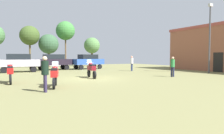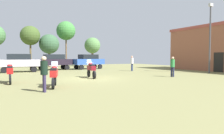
{
  "view_description": "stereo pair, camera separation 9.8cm",
  "coord_description": "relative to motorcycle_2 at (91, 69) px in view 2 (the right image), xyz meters",
  "views": [
    {
      "loc": [
        -5.87,
        -14.8,
        1.73
      ],
      "look_at": [
        3.05,
        2.31,
        0.74
      ],
      "focal_mm": 32.53,
      "sensor_mm": 36.0,
      "label": 1
    },
    {
      "loc": [
        -5.78,
        -14.85,
        1.73
      ],
      "look_at": [
        3.05,
        2.31,
        0.74
      ],
      "focal_mm": 32.53,
      "sensor_mm": 36.0,
      "label": 2
    }
  ],
  "objects": [
    {
      "name": "car_4",
      "position": [
        -4.86,
        9.24,
        0.45
      ],
      "size": [
        4.34,
        1.9,
        2.0
      ],
      "rotation": [
        0.0,
        0.0,
        1.55
      ],
      "color": "black",
      "rests_on": "ground"
    },
    {
      "name": "car_1",
      "position": [
        -0.66,
        11.33,
        0.45
      ],
      "size": [
        4.48,
        2.27,
        2.0
      ],
      "rotation": [
        0.0,
        0.0,
        1.68
      ],
      "color": "black",
      "rests_on": "ground"
    },
    {
      "name": "motorcycle_5",
      "position": [
        -5.85,
        -0.66,
        0.0
      ],
      "size": [
        0.62,
        2.12,
        1.47
      ],
      "rotation": [
        0.0,
        0.0,
        0.0
      ],
      "color": "black",
      "rests_on": "ground"
    },
    {
      "name": "tree_7",
      "position": [
        7.48,
        18.49,
        2.94
      ],
      "size": [
        2.81,
        2.81,
        5.1
      ],
      "color": "brown",
      "rests_on": "ground"
    },
    {
      "name": "lamp_post",
      "position": [
        12.58,
        -1.22,
        3.24
      ],
      "size": [
        0.44,
        0.24,
        7.12
      ],
      "color": "#47474C",
      "rests_on": "ground"
    },
    {
      "name": "person_3",
      "position": [
        7.19,
        5.12,
        0.34
      ],
      "size": [
        0.47,
        0.47,
        1.8
      ],
      "rotation": [
        0.0,
        0.0,
        0.57
      ],
      "color": "#202A4E",
      "rests_on": "ground"
    },
    {
      "name": "tree_6",
      "position": [
        0.11,
        18.99,
        3.01
      ],
      "size": [
        3.19,
        3.19,
        5.35
      ],
      "color": "brown",
      "rests_on": "ground"
    },
    {
      "name": "person_2",
      "position": [
        6.39,
        -2.4,
        0.28
      ],
      "size": [
        0.44,
        0.44,
        1.7
      ],
      "rotation": [
        0.0,
        0.0,
        1.96
      ],
      "color": "#242947",
      "rests_on": "ground"
    },
    {
      "name": "ground_plane",
      "position": [
        -0.17,
        -0.38,
        -0.73
      ],
      "size": [
        44.0,
        52.0,
        0.02
      ],
      "color": "olive"
    },
    {
      "name": "person_1",
      "position": [
        -4.41,
        -5.11,
        0.3
      ],
      "size": [
        0.34,
        0.34,
        1.74
      ],
      "rotation": [
        0.0,
        0.0,
        1.58
      ],
      "color": "#2C2442",
      "rests_on": "ground"
    },
    {
      "name": "car_2",
      "position": [
        3.89,
        11.04,
        0.45
      ],
      "size": [
        4.55,
        2.52,
        2.0
      ],
      "rotation": [
        0.0,
        0.0,
        1.75
      ],
      "color": "black",
      "rests_on": "ground"
    },
    {
      "name": "tree_3",
      "position": [
        3.14,
        19.89,
        5.44
      ],
      "size": [
        3.25,
        3.25,
        7.81
      ],
      "color": "brown",
      "rests_on": "ground"
    },
    {
      "name": "motorcycle_9",
      "position": [
        -3.66,
        -3.67,
        -0.01
      ],
      "size": [
        0.78,
        2.02,
        1.44
      ],
      "rotation": [
        0.0,
        0.0,
        -0.27
      ],
      "color": "black",
      "rests_on": "ground"
    },
    {
      "name": "motorcycle_2",
      "position": [
        0.0,
        0.0,
        0.0
      ],
      "size": [
        0.62,
        2.19,
        1.46
      ],
      "rotation": [
        0.0,
        0.0,
        -0.09
      ],
      "color": "black",
      "rests_on": "ground"
    },
    {
      "name": "tree_2",
      "position": [
        -2.79,
        18.48,
        4.2
      ],
      "size": [
        2.97,
        2.97,
        6.44
      ],
      "color": "brown",
      "rests_on": "ground"
    }
  ]
}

